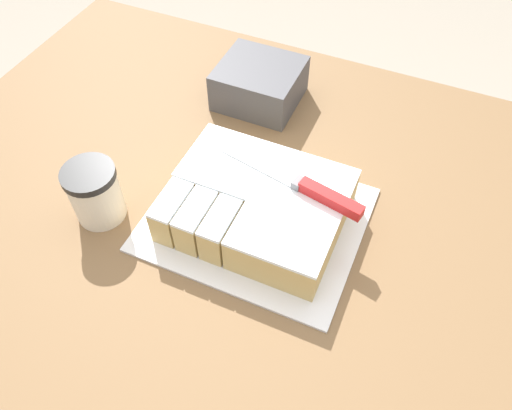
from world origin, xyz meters
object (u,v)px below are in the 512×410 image
object	(u,v)px
knife	(317,192)
storage_box	(259,84)
cake	(258,205)
coffee_cup	(95,193)
cake_board	(256,219)

from	to	relation	value
knife	storage_box	distance (m)	0.38
knife	cake	bearing A→B (deg)	29.36
cake	storage_box	world-z (taller)	storage_box
storage_box	coffee_cup	bearing A→B (deg)	-108.30
storage_box	cake	bearing A→B (deg)	-67.04
knife	coffee_cup	xyz separation A→B (m)	(-0.38, -0.14, -0.04)
cake_board	cake	world-z (taller)	cake
cake_board	knife	xyz separation A→B (m)	(0.10, 0.03, 0.09)
cake	coffee_cup	bearing A→B (deg)	-159.46
cake_board	cake	size ratio (longest dim) A/B	1.25
cake	cake_board	bearing A→B (deg)	-142.67
cake	coffee_cup	size ratio (longest dim) A/B	2.68
coffee_cup	storage_box	world-z (taller)	coffee_cup
cake	storage_box	size ratio (longest dim) A/B	1.75
knife	coffee_cup	world-z (taller)	coffee_cup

